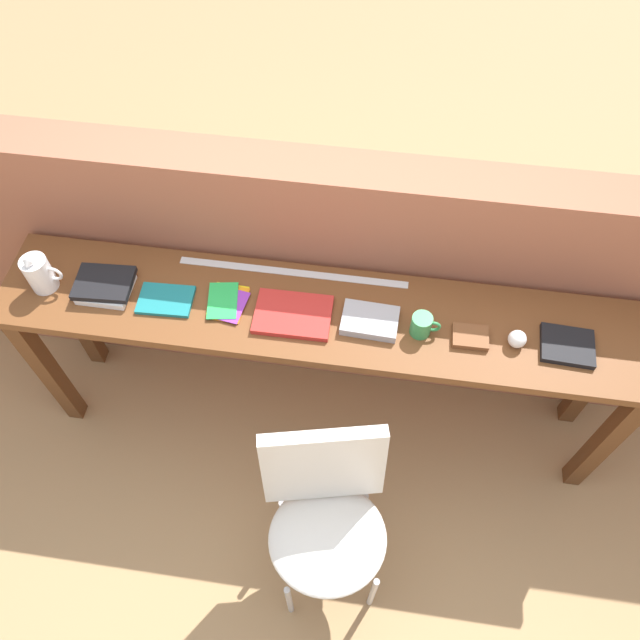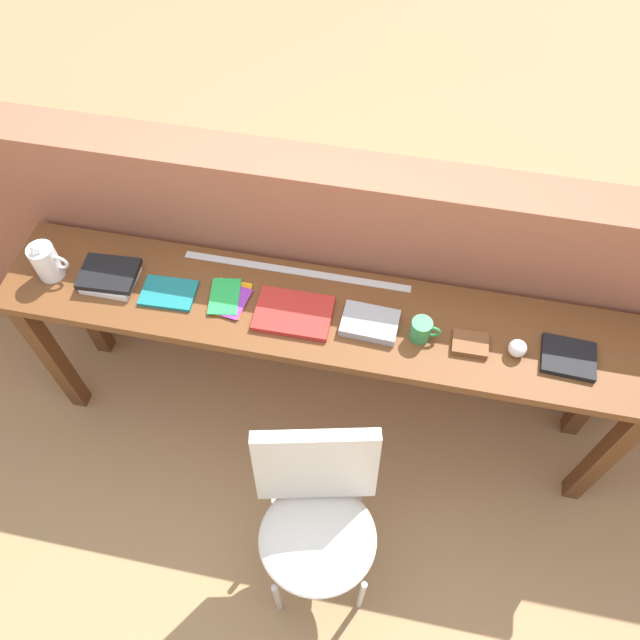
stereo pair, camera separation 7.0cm
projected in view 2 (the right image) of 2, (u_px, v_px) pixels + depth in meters
The scene contains 15 objects.
ground_plane at pixel (310, 471), 2.91m from camera, with size 40.00×40.00×0.00m, color tan.
brick_wall_back at pixel (337, 279), 2.72m from camera, with size 6.00×0.20×1.30m, color #9E5B42.
sideboard at pixel (322, 332), 2.46m from camera, with size 2.50×0.44×0.88m.
chair_white_moulded at pixel (317, 514), 2.27m from camera, with size 0.53×0.54×0.89m.
pitcher_white at pixel (46, 262), 2.38m from camera, with size 0.14×0.10×0.18m.
book_stack_leftmost at pixel (110, 276), 2.40m from camera, with size 0.22×0.18×0.05m.
magazine_cycling at pixel (169, 293), 2.38m from camera, with size 0.20×0.14×0.02m, color #19757A.
pamphlet_pile_colourful at pixel (229, 298), 2.37m from camera, with size 0.17×0.19×0.01m.
book_open_centre at pixel (294, 313), 2.33m from camera, with size 0.29×0.20×0.02m, color red.
book_grey_hardcover at pixel (370, 323), 2.29m from camera, with size 0.21×0.14×0.04m, color #9E9EA3.
mug at pixel (422, 330), 2.24m from camera, with size 0.11×0.08×0.09m.
leather_journal_brown at pixel (470, 344), 2.25m from camera, with size 0.13×0.10×0.02m, color brown.
sports_ball_small at pixel (517, 348), 2.22m from camera, with size 0.07×0.07×0.07m, color silver.
book_repair_rightmost at pixel (568, 357), 2.22m from camera, with size 0.19×0.16×0.02m, color black.
ruler_metal_back_edge at pixel (296, 271), 2.45m from camera, with size 0.91×0.03×0.00m, color silver.
Camera 2 is at (0.25, -1.01, 2.81)m, focal length 35.00 mm.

